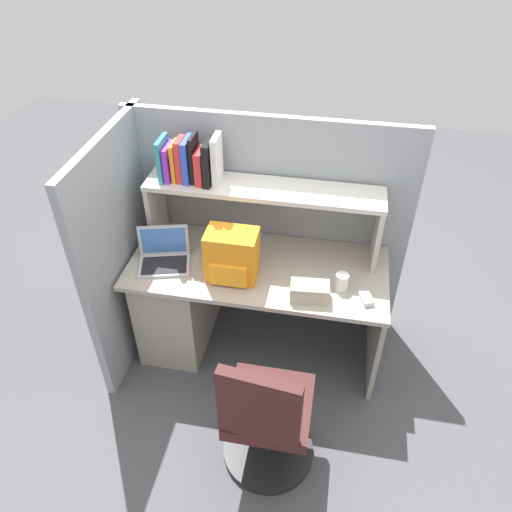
% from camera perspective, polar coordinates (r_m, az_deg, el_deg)
% --- Properties ---
extents(ground_plane, '(8.00, 8.00, 0.00)m').
position_cam_1_polar(ground_plane, '(3.59, 0.15, -10.14)').
color(ground_plane, '#4C4C51').
extents(desk, '(1.60, 0.70, 0.73)m').
position_cam_1_polar(desk, '(3.37, -6.39, -4.63)').
color(desk, '#AAA093').
rests_on(desk, ground_plane).
extents(cubicle_partition_rear, '(1.84, 0.05, 1.55)m').
position_cam_1_polar(cubicle_partition_rear, '(3.34, 1.36, 3.54)').
color(cubicle_partition_rear, gray).
rests_on(cubicle_partition_rear, ground_plane).
extents(cubicle_partition_left, '(0.05, 1.06, 1.55)m').
position_cam_1_polar(cubicle_partition_left, '(3.24, -14.95, 0.71)').
color(cubicle_partition_left, gray).
rests_on(cubicle_partition_left, ground_plane).
extents(overhead_hutch, '(1.44, 0.28, 0.45)m').
position_cam_1_polar(overhead_hutch, '(3.02, 0.88, 6.36)').
color(overhead_hutch, '#BCB7AC').
rests_on(overhead_hutch, desk).
extents(reference_books_on_shelf, '(0.36, 0.19, 0.30)m').
position_cam_1_polar(reference_books_on_shelf, '(3.00, -7.47, 10.78)').
color(reference_books_on_shelf, teal).
rests_on(reference_books_on_shelf, overhead_hutch).
extents(laptop, '(0.36, 0.32, 0.22)m').
position_cam_1_polar(laptop, '(3.12, -10.49, 0.00)').
color(laptop, '#B7BABF').
rests_on(laptop, desk).
extents(backpack, '(0.30, 0.22, 0.31)m').
position_cam_1_polar(backpack, '(2.91, -2.79, 0.03)').
color(backpack, orange).
rests_on(backpack, desk).
extents(computer_mouse, '(0.09, 0.12, 0.03)m').
position_cam_1_polar(computer_mouse, '(2.90, 12.55, -4.82)').
color(computer_mouse, silver).
rests_on(computer_mouse, desk).
extents(paper_cup, '(0.08, 0.08, 0.11)m').
position_cam_1_polar(paper_cup, '(2.93, 9.81, -2.93)').
color(paper_cup, white).
rests_on(paper_cup, desk).
extents(tissue_box, '(0.23, 0.14, 0.10)m').
position_cam_1_polar(tissue_box, '(2.85, 6.18, -4.05)').
color(tissue_box, '#BFB299').
rests_on(tissue_box, desk).
extents(office_chair, '(0.52, 0.52, 0.93)m').
position_cam_1_polar(office_chair, '(2.75, 1.22, -18.41)').
color(office_chair, black).
rests_on(office_chair, ground_plane).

